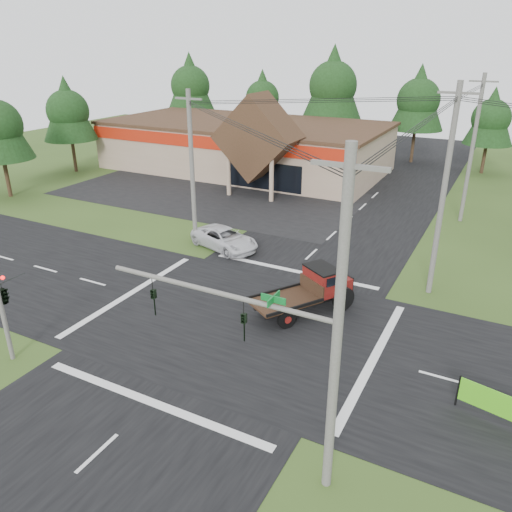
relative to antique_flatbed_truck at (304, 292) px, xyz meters
The scene contains 19 objects.
ground 3.75m from the antique_flatbed_truck, 134.75° to the right, with size 120.00×120.00×0.00m, color #2D4418.
road_ns 3.75m from the antique_flatbed_truck, 134.75° to the right, with size 12.00×120.00×0.02m, color black.
road_ew 3.75m from the antique_flatbed_truck, 134.75° to the right, with size 120.00×12.00×0.02m, color black.
parking_apron 23.35m from the antique_flatbed_truck, 135.06° to the left, with size 28.00×14.00×0.02m, color black.
cvs_building 32.64m from the antique_flatbed_truck, 123.96° to the left, with size 30.40×18.20×9.19m.
traffic_signal_mast 11.05m from the antique_flatbed_truck, 71.72° to the right, with size 8.12×0.24×7.00m.
traffic_signal_corner 14.23m from the antique_flatbed_truck, 135.45° to the right, with size 0.53×2.48×4.40m.
utility_pole_nr 12.05m from the antique_flatbed_truck, 63.52° to the right, with size 2.00×0.30×11.00m.
utility_pole_nw 12.57m from the antique_flatbed_truck, 152.49° to the left, with size 2.00×0.30×10.50m.
utility_pole_ne 9.07m from the antique_flatbed_truck, 44.88° to the left, with size 2.00×0.30×11.50m.
utility_pole_n 20.74m from the antique_flatbed_truck, 74.24° to the left, with size 2.00×0.30×11.20m.
tree_row_a 50.08m from the antique_flatbed_truck, 130.94° to the left, with size 6.72×6.72×12.12m.
tree_row_b 45.77m from the antique_flatbed_truck, 119.69° to the left, with size 5.60×5.60×10.10m.
tree_row_c 41.15m from the antique_flatbed_truck, 108.01° to the left, with size 7.28×7.28×13.13m.
tree_row_d 40.03m from the antique_flatbed_truck, 93.63° to the left, with size 6.16×6.16×11.11m.
tree_row_e 38.18m from the antique_flatbed_truck, 81.66° to the left, with size 5.04×5.04×9.09m.
tree_side_w 39.07m from the antique_flatbed_truck, 153.14° to the left, with size 5.60×5.60×10.10m.
antique_flatbed_truck is the anchor object (origin of this frame).
white_pickup 10.08m from the antique_flatbed_truck, 145.21° to the left, with size 2.38×5.16×1.43m, color silver.
Camera 1 is at (11.03, -19.16, 13.15)m, focal length 35.00 mm.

